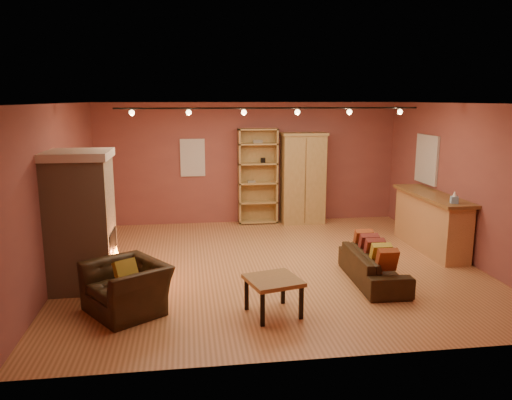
{
  "coord_description": "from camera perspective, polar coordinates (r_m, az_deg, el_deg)",
  "views": [
    {
      "loc": [
        -1.43,
        -8.25,
        2.87
      ],
      "look_at": [
        -0.25,
        0.2,
        1.14
      ],
      "focal_mm": 35.0,
      "sensor_mm": 36.0,
      "label": 1
    }
  ],
  "objects": [
    {
      "name": "floor",
      "position": [
        8.85,
        1.82,
        -7.46
      ],
      "size": [
        7.0,
        7.0,
        0.0
      ],
      "primitive_type": "plane",
      "color": "#9E6038",
      "rests_on": "ground"
    },
    {
      "name": "ceiling",
      "position": [
        8.37,
        1.95,
        10.99
      ],
      "size": [
        7.0,
        7.0,
        0.0
      ],
      "primitive_type": "plane",
      "rotation": [
        3.14,
        0.0,
        0.0
      ],
      "color": "brown",
      "rests_on": "back_wall"
    },
    {
      "name": "back_wall",
      "position": [
        11.68,
        -0.83,
        4.24
      ],
      "size": [
        7.0,
        0.02,
        2.8
      ],
      "primitive_type": "cube",
      "color": "brown",
      "rests_on": "floor"
    },
    {
      "name": "left_wall",
      "position": [
        8.63,
        -21.68,
        0.84
      ],
      "size": [
        0.02,
        6.5,
        2.8
      ],
      "primitive_type": "cube",
      "color": "brown",
      "rests_on": "floor"
    },
    {
      "name": "right_wall",
      "position": [
        9.72,
        22.68,
        1.88
      ],
      "size": [
        0.02,
        6.5,
        2.8
      ],
      "primitive_type": "cube",
      "color": "brown",
      "rests_on": "floor"
    },
    {
      "name": "fireplace",
      "position": [
        8.02,
        -19.31,
        -2.23
      ],
      "size": [
        1.01,
        0.98,
        2.12
      ],
      "color": "tan",
      "rests_on": "floor"
    },
    {
      "name": "back_window",
      "position": [
        11.55,
        -7.26,
        4.82
      ],
      "size": [
        0.56,
        0.04,
        0.86
      ],
      "primitive_type": "cube",
      "color": "silver",
      "rests_on": "back_wall"
    },
    {
      "name": "bookcase",
      "position": [
        11.63,
        0.16,
        2.84
      ],
      "size": [
        0.91,
        0.35,
        2.21
      ],
      "color": "tan",
      "rests_on": "floor"
    },
    {
      "name": "armoire",
      "position": [
        11.68,
        5.37,
        2.52
      ],
      "size": [
        1.04,
        0.6,
        2.12
      ],
      "color": "tan",
      "rests_on": "floor"
    },
    {
      "name": "bar_counter",
      "position": [
        10.2,
        19.35,
        -2.31
      ],
      "size": [
        0.61,
        2.28,
        1.09
      ],
      "color": "tan",
      "rests_on": "floor"
    },
    {
      "name": "tissue_box",
      "position": [
        9.3,
        21.73,
        0.2
      ],
      "size": [
        0.15,
        0.15,
        0.22
      ],
      "rotation": [
        0.0,
        0.0,
        -0.28
      ],
      "color": "#81A9CF",
      "rests_on": "bar_counter"
    },
    {
      "name": "right_window",
      "position": [
        10.89,
        18.93,
        4.42
      ],
      "size": [
        0.05,
        0.9,
        1.0
      ],
      "primitive_type": "cube",
      "color": "silver",
      "rests_on": "right_wall"
    },
    {
      "name": "loveseat",
      "position": [
        8.19,
        13.3,
        -6.74
      ],
      "size": [
        0.55,
        1.72,
        0.73
      ],
      "rotation": [
        0.0,
        0.0,
        1.54
      ],
      "color": "black",
      "rests_on": "floor"
    },
    {
      "name": "armchair",
      "position": [
        7.09,
        -14.59,
        -8.78
      ],
      "size": [
        1.16,
        1.25,
        0.92
      ],
      "rotation": [
        0.0,
        0.0,
        -0.97
      ],
      "color": "black",
      "rests_on": "floor"
    },
    {
      "name": "coffee_table",
      "position": [
        6.8,
        1.99,
        -9.54
      ],
      "size": [
        0.82,
        0.82,
        0.51
      ],
      "rotation": [
        0.0,
        0.0,
        0.26
      ],
      "color": "brown",
      "rests_on": "floor"
    },
    {
      "name": "track_rail",
      "position": [
        8.57,
        1.71,
        10.24
      ],
      "size": [
        5.2,
        0.09,
        0.13
      ],
      "color": "black",
      "rests_on": "ceiling"
    }
  ]
}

